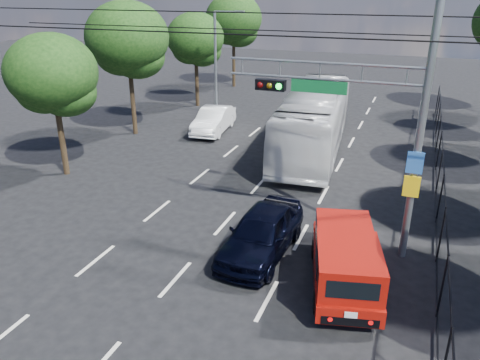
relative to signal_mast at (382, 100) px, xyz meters
The scene contains 13 objects.
lane_markings 9.56m from the signal_mast, 131.33° to the left, with size 6.12×38.00×0.01m.
signal_mast is the anchor object (origin of this frame).
streetlight_left 18.24m from the signal_mast, 129.66° to the left, with size 2.09×0.22×7.08m.
utility_wires 5.71m from the signal_mast, behind, with size 22.00×5.04×0.74m.
fence_right 6.37m from the signal_mast, 61.03° to the left, with size 0.06×34.03×2.00m.
tree_left_b 14.62m from the signal_mast, behind, with size 4.08×4.08×6.63m.
tree_left_c 17.57m from the signal_mast, 149.06° to the left, with size 4.80×4.80×7.80m.
tree_left_d 22.48m from the signal_mast, 130.73° to the left, with size 4.20×4.20×6.83m.
tree_left_e 29.12m from the signal_mast, 120.71° to the left, with size 4.92×4.92×7.99m.
red_pickup 4.96m from the signal_mast, 98.39° to the right, with size 2.82×5.11×1.81m.
navy_hatchback 5.74m from the signal_mast, 154.82° to the right, with size 1.88×4.67×1.59m, color black.
white_bus 11.28m from the signal_mast, 112.66° to the left, with size 2.87×12.28×3.42m, color silver.
white_van 16.03m from the signal_mast, 133.99° to the left, with size 1.62×4.66×1.53m, color white.
Camera 1 is at (6.29, -6.74, 8.44)m, focal length 35.00 mm.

